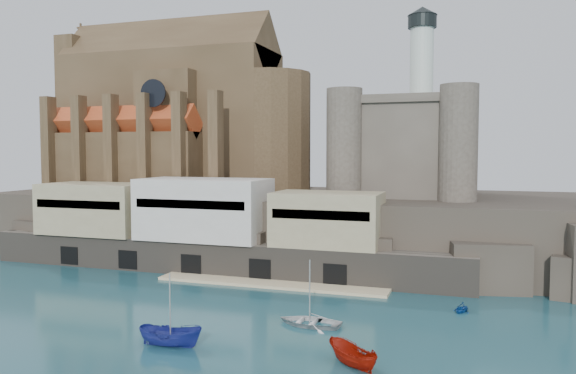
% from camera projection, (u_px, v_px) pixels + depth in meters
% --- Properties ---
extents(ground, '(300.00, 300.00, 0.00)m').
position_uv_depth(ground, '(187.00, 325.00, 54.41)').
color(ground, '#17434E').
rests_on(ground, ground).
extents(promontory, '(100.00, 36.00, 10.00)m').
position_uv_depth(promontory, '(303.00, 225.00, 91.42)').
color(promontory, '#2B2520').
rests_on(promontory, ground).
extents(quay, '(70.00, 12.00, 13.05)m').
position_uv_depth(quay, '(202.00, 228.00, 79.09)').
color(quay, '#5C544A').
rests_on(quay, ground).
extents(church, '(47.00, 25.93, 30.51)m').
position_uv_depth(church, '(179.00, 122.00, 100.25)').
color(church, '#453420').
rests_on(church, promontory).
extents(castle_keep, '(21.20, 21.20, 29.30)m').
position_uv_depth(castle_keep, '(407.00, 142.00, 87.03)').
color(castle_keep, '#4D463D').
rests_on(castle_keep, promontory).
extents(boat_2, '(2.44, 2.38, 5.85)m').
position_uv_depth(boat_2, '(171.00, 346.00, 48.60)').
color(boat_2, navy).
rests_on(boat_2, ground).
extents(boat_5, '(2.81, 2.80, 5.24)m').
position_uv_depth(boat_5, '(352.00, 365.00, 44.23)').
color(boat_5, '#941406').
rests_on(boat_5, ground).
extents(boat_6, '(1.59, 4.52, 6.22)m').
position_uv_depth(boat_6, '(310.00, 325.00, 54.57)').
color(boat_6, silver).
rests_on(boat_6, ground).
extents(boat_7, '(2.58, 2.12, 2.58)m').
position_uv_depth(boat_7, '(462.00, 312.00, 59.05)').
color(boat_7, navy).
rests_on(boat_7, ground).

